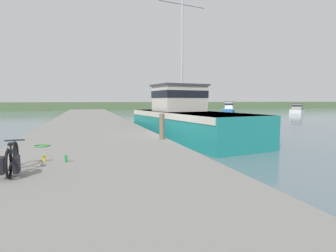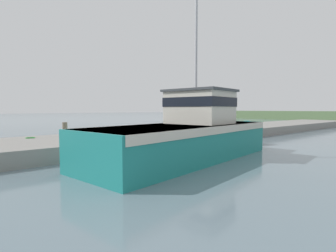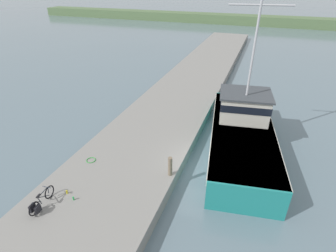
{
  "view_description": "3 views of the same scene",
  "coord_description": "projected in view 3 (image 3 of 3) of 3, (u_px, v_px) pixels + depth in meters",
  "views": [
    {
      "loc": [
        -4.47,
        -12.56,
        2.46
      ],
      "look_at": [
        -1.11,
        -1.81,
        1.37
      ],
      "focal_mm": 28.0,
      "sensor_mm": 36.0,
      "label": 1
    },
    {
      "loc": [
        11.11,
        -6.09,
        2.52
      ],
      "look_at": [
        0.38,
        3.23,
        1.6
      ],
      "focal_mm": 28.0,
      "sensor_mm": 36.0,
      "label": 2
    },
    {
      "loc": [
        2.28,
        -11.96,
        10.01
      ],
      "look_at": [
        -2.76,
        1.8,
        1.63
      ],
      "focal_mm": 28.0,
      "sensor_mm": 36.0,
      "label": 3
    }
  ],
  "objects": [
    {
      "name": "ground_plane",
      "position": [
        201.0,
        172.0,
        15.4
      ],
      "size": [
        320.0,
        320.0,
        0.0
      ],
      "primitive_type": "plane",
      "color": "slate"
    },
    {
      "name": "dock_pier",
      "position": [
        136.0,
        152.0,
        16.46
      ],
      "size": [
        6.3,
        80.0,
        0.79
      ],
      "primitive_type": "cube",
      "color": "gray",
      "rests_on": "ground_plane"
    },
    {
      "name": "fishing_boat_main",
      "position": [
        242.0,
        130.0,
        17.16
      ],
      "size": [
        5.4,
        13.25,
        10.42
      ],
      "rotation": [
        0.0,
        0.0,
        0.15
      ],
      "color": "teal",
      "rests_on": "ground_plane"
    },
    {
      "name": "bicycle_touring",
      "position": [
        40.0,
        203.0,
        11.85
      ],
      "size": [
        0.52,
        1.71,
        0.72
      ],
      "rotation": [
        0.0,
        0.0,
        0.09
      ],
      "color": "black",
      "rests_on": "dock_pier"
    },
    {
      "name": "mooring_post",
      "position": [
        170.0,
        166.0,
        13.75
      ],
      "size": [
        0.22,
        0.22,
        1.12
      ],
      "primitive_type": "cylinder",
      "color": "#756651",
      "rests_on": "dock_pier"
    },
    {
      "name": "hose_coil",
      "position": [
        91.0,
        160.0,
        15.1
      ],
      "size": [
        0.53,
        0.53,
        0.04
      ],
      "primitive_type": "torus",
      "color": "green",
      "rests_on": "dock_pier"
    },
    {
      "name": "water_bottle_on_curb",
      "position": [
        73.0,
        198.0,
        12.39
      ],
      "size": [
        0.07,
        0.07,
        0.19
      ],
      "primitive_type": "cylinder",
      "color": "green",
      "rests_on": "dock_pier"
    },
    {
      "name": "water_bottle_by_bike",
      "position": [
        67.0,
        192.0,
        12.76
      ],
      "size": [
        0.08,
        0.08,
        0.18
      ],
      "primitive_type": "cylinder",
      "color": "yellow",
      "rests_on": "dock_pier"
    }
  ]
}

